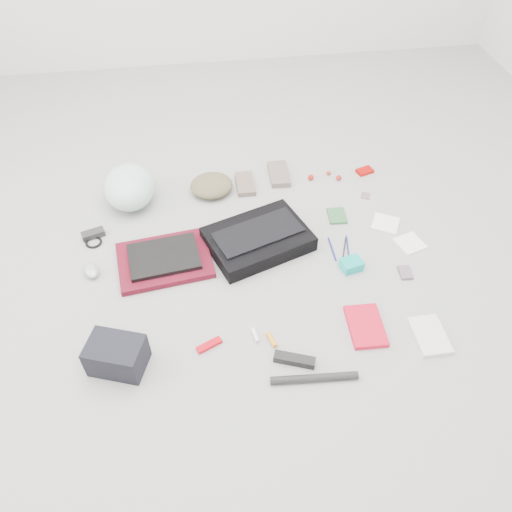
{
  "coord_description": "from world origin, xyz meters",
  "views": [
    {
      "loc": [
        -0.22,
        -1.48,
        1.61
      ],
      "look_at": [
        0.0,
        0.0,
        0.05
      ],
      "focal_mm": 35.0,
      "sensor_mm": 36.0,
      "label": 1
    }
  ],
  "objects": [
    {
      "name": "power_brick",
      "position": [
        -0.72,
        0.29,
        0.01
      ],
      "size": [
        0.11,
        0.08,
        0.03
      ],
      "primitive_type": "cube",
      "rotation": [
        0.0,
        0.0,
        0.31
      ],
      "color": "black",
      "rests_on": "ground_plane"
    },
    {
      "name": "camera_bag",
      "position": [
        -0.57,
        -0.43,
        0.06
      ],
      "size": [
        0.23,
        0.2,
        0.13
      ],
      "primitive_type": "cube",
      "rotation": [
        0.0,
        0.0,
        -0.35
      ],
      "color": "black",
      "rests_on": "ground_plane"
    },
    {
      "name": "laptop_sleeve",
      "position": [
        -0.4,
        0.07,
        0.01
      ],
      "size": [
        0.44,
        0.35,
        0.03
      ],
      "primitive_type": "cube",
      "rotation": [
        0.0,
        0.0,
        0.12
      ],
      "color": "#590C1B",
      "rests_on": "ground_plane"
    },
    {
      "name": "napkin_top",
      "position": [
        0.65,
        0.17,
        0.0
      ],
      "size": [
        0.16,
        0.16,
        0.01
      ],
      "primitive_type": "cube",
      "rotation": [
        0.0,
        0.0,
        1.07
      ],
      "color": "white",
      "rests_on": "ground_plane"
    },
    {
      "name": "mouse",
      "position": [
        -0.71,
        0.05,
        0.02
      ],
      "size": [
        0.09,
        0.11,
        0.04
      ],
      "primitive_type": "ellipsoid",
      "rotation": [
        0.0,
        0.0,
        0.38
      ],
      "color": "#A3A4AB",
      "rests_on": "ground_plane"
    },
    {
      "name": "card_deck",
      "position": [
        0.63,
        -0.15,
        0.01
      ],
      "size": [
        0.06,
        0.08,
        0.01
      ],
      "primitive_type": "cube",
      "rotation": [
        0.0,
        0.0,
        -0.06
      ],
      "color": "slate",
      "rests_on": "ground_plane"
    },
    {
      "name": "notepad",
      "position": [
        0.43,
        0.25,
        0.01
      ],
      "size": [
        0.09,
        0.12,
        0.01
      ],
      "primitive_type": "cube",
      "rotation": [
        0.0,
        0.0,
        -0.07
      ],
      "color": "#2F6336",
      "rests_on": "ground_plane"
    },
    {
      "name": "stamp_sheet",
      "position": [
        0.62,
        0.38,
        0.0
      ],
      "size": [
        0.06,
        0.06,
        0.0
      ],
      "primitive_type": "cube",
      "rotation": [
        0.0,
        0.0,
        -0.42
      ],
      "color": "slate",
      "rests_on": "ground_plane"
    },
    {
      "name": "napkin_bottom",
      "position": [
        0.72,
        0.02,
        0.0
      ],
      "size": [
        0.14,
        0.14,
        0.01
      ],
      "primitive_type": "cube",
      "rotation": [
        0.0,
        0.0,
        0.3
      ],
      "color": "white",
      "rests_on": "ground_plane"
    },
    {
      "name": "accordion_wallet",
      "position": [
        0.41,
        -0.09,
        0.02
      ],
      "size": [
        0.1,
        0.09,
        0.04
      ],
      "primitive_type": "cube",
      "rotation": [
        0.0,
        0.0,
        0.23
      ],
      "color": "#0CB5AB",
      "rests_on": "ground_plane"
    },
    {
      "name": "pen_navy",
      "position": [
        0.43,
        0.05,
        0.0
      ],
      "size": [
        0.03,
        0.13,
        0.01
      ],
      "primitive_type": "cylinder",
      "rotation": [
        1.57,
        0.0,
        -0.19
      ],
      "color": "navy",
      "rests_on": "ground_plane"
    },
    {
      "name": "laptop",
      "position": [
        -0.4,
        0.07,
        0.04
      ],
      "size": [
        0.32,
        0.25,
        0.02
      ],
      "primitive_type": "cube",
      "rotation": [
        0.0,
        0.0,
        0.12
      ],
      "color": "black",
      "rests_on": "laptop_sleeve"
    },
    {
      "name": "ground_plane",
      "position": [
        0.0,
        0.0,
        0.0
      ],
      "size": [
        4.0,
        4.0,
        0.0
      ],
      "primitive_type": "plane",
      "color": "gray"
    },
    {
      "name": "bag_flap",
      "position": [
        0.03,
        0.12,
        0.08
      ],
      "size": [
        0.42,
        0.3,
        0.01
      ],
      "primitive_type": "cube",
      "rotation": [
        0.0,
        0.0,
        0.34
      ],
      "color": "black",
      "rests_on": "messenger_bag"
    },
    {
      "name": "messenger_bag",
      "position": [
        0.03,
        0.12,
        0.04
      ],
      "size": [
        0.52,
        0.44,
        0.07
      ],
      "primitive_type": "cube",
      "rotation": [
        0.0,
        0.0,
        0.34
      ],
      "color": "black",
      "rests_on": "ground_plane"
    },
    {
      "name": "lollipop_a",
      "position": [
        0.37,
        0.56,
        0.01
      ],
      "size": [
        0.04,
        0.04,
        0.03
      ],
      "primitive_type": "sphere",
      "rotation": [
        0.0,
        0.0,
        0.25
      ],
      "color": "#AF130B",
      "rests_on": "ground_plane"
    },
    {
      "name": "mitten_left",
      "position": [
        0.03,
        0.55,
        0.01
      ],
      "size": [
        0.09,
        0.18,
        0.03
      ],
      "primitive_type": "cube",
      "rotation": [
        0.0,
        0.0,
        -0.01
      ],
      "color": "#786358",
      "rests_on": "ground_plane"
    },
    {
      "name": "bike_helmet",
      "position": [
        -0.55,
        0.51,
        0.09
      ],
      "size": [
        0.26,
        0.32,
        0.19
      ],
      "primitive_type": "ellipsoid",
      "rotation": [
        0.0,
        0.0,
        0.05
      ],
      "color": "#C8F2E5",
      "rests_on": "ground_plane"
    },
    {
      "name": "book_white",
      "position": [
        0.61,
        -0.48,
        0.01
      ],
      "size": [
        0.12,
        0.18,
        0.02
      ],
      "primitive_type": "cube",
      "rotation": [
        0.0,
        0.0,
        -0.01
      ],
      "color": "beige",
      "rests_on": "ground_plane"
    },
    {
      "name": "toiletry_tube_white",
      "position": [
        -0.06,
        -0.38,
        0.01
      ],
      "size": [
        0.03,
        0.07,
        0.02
      ],
      "primitive_type": "cylinder",
      "rotation": [
        1.57,
        0.0,
        0.19
      ],
      "color": "silver",
      "rests_on": "ground_plane"
    },
    {
      "name": "toiletry_tube_orange",
      "position": [
        -0.0,
        -0.41,
        0.01
      ],
      "size": [
        0.04,
        0.07,
        0.02
      ],
      "primitive_type": "cylinder",
      "rotation": [
        1.57,
        0.0,
        0.31
      ],
      "color": "orange",
      "rests_on": "ground_plane"
    },
    {
      "name": "altoids_tin",
      "position": [
        0.67,
        0.58,
        0.01
      ],
      "size": [
        0.1,
        0.08,
        0.02
      ],
      "primitive_type": "cube",
      "rotation": [
        0.0,
        0.0,
        0.32
      ],
      "color": "#AA0805",
      "rests_on": "ground_plane"
    },
    {
      "name": "pen_black",
      "position": [
        0.41,
        0.04,
        0.0
      ],
      "size": [
        0.05,
        0.12,
        0.01
      ],
      "primitive_type": "cylinder",
      "rotation": [
        1.57,
        0.0,
        -0.37
      ],
      "color": "black",
      "rests_on": "ground_plane"
    },
    {
      "name": "cable_coil",
      "position": [
        -0.72,
        0.24,
        0.01
      ],
      "size": [
        0.1,
        0.1,
        0.01
      ],
      "primitive_type": "torus",
      "rotation": [
        0.0,
        0.0,
        0.32
      ],
      "color": "black",
      "rests_on": "ground_plane"
    },
    {
      "name": "multitool",
      "position": [
        -0.24,
        -0.4,
        0.01
      ],
      "size": [
        0.1,
        0.07,
        0.02
      ],
      "primitive_type": "cube",
      "rotation": [
        0.0,
        0.0,
        0.42
      ],
      "color": "#B00410",
      "rests_on": "ground_plane"
    },
    {
      "name": "pen_blue",
      "position": [
        0.35,
        0.04,
        0.0
      ],
      "size": [
        0.01,
        0.15,
        0.01
      ],
      "primitive_type": "cylinder",
      "rotation": [
        1.57,
        0.0,
        -0.02
      ],
      "color": "navy",
      "rests_on": "ground_plane"
    },
    {
      "name": "mitten_right",
      "position": [
        0.21,
        0.61,
        0.01
      ],
      "size": [
        0.11,
        0.2,
        0.03
      ],
      "primitive_type": "cube",
      "rotation": [
        0.0,
        0.0,
        -0.04
      ],
      "color": "#74635A",
      "rests_on": "ground_plane"
    },
    {
      "name": "beanie",
      "position": [
        -0.15,
        0.54,
        0.04
      ],
      "size": [
        0.25,
        0.24,
        0.08
      ],
      "primitive_type": "ellipsoid",
      "rotation": [
        0.0,
        0.0,
        0.16
      ],
      "color": "brown",
      "rests_on": "ground_plane"
    },
    {
      "name": "lollipop_b",
      "position": [
        0.48,
        0.58,
        0.01
      ],
      "size": [
        0.03,
        0.03,
        0.02
      ],
      "primitive_type": "sphere",
      "rotation": [
        0.0,
        0.0,
        -0.35
      ],
      "color": "#9E3119",
      "rests_on": "ground_plane"
    },
    {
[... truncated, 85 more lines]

